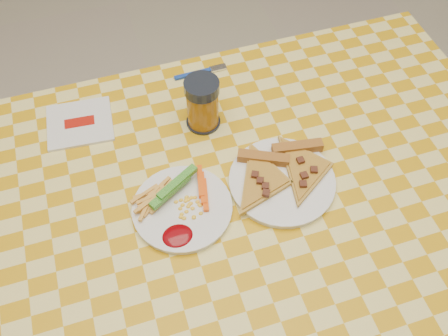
{
  "coord_description": "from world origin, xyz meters",
  "views": [
    {
      "loc": [
        -0.18,
        -0.49,
        1.61
      ],
      "look_at": [
        0.0,
        0.08,
        0.78
      ],
      "focal_mm": 40.0,
      "sensor_mm": 36.0,
      "label": 1
    }
  ],
  "objects_px": {
    "plate_left": "(182,209)",
    "table": "(235,223)",
    "drink_glass": "(202,104)",
    "plate_right": "(282,182)"
  },
  "relations": [
    {
      "from": "plate_left",
      "to": "table",
      "type": "bearing_deg",
      "value": -10.82
    },
    {
      "from": "plate_left",
      "to": "drink_glass",
      "type": "xyz_separation_m",
      "value": [
        0.1,
        0.21,
        0.05
      ]
    },
    {
      "from": "table",
      "to": "drink_glass",
      "type": "bearing_deg",
      "value": 90.11
    },
    {
      "from": "drink_glass",
      "to": "table",
      "type": "bearing_deg",
      "value": -89.89
    },
    {
      "from": "plate_right",
      "to": "drink_glass",
      "type": "xyz_separation_m",
      "value": [
        -0.11,
        0.21,
        0.05
      ]
    },
    {
      "from": "plate_right",
      "to": "drink_glass",
      "type": "height_order",
      "value": "drink_glass"
    },
    {
      "from": "plate_left",
      "to": "plate_right",
      "type": "height_order",
      "value": "same"
    },
    {
      "from": "plate_left",
      "to": "plate_right",
      "type": "relative_size",
      "value": 0.91
    },
    {
      "from": "table",
      "to": "plate_left",
      "type": "distance_m",
      "value": 0.13
    },
    {
      "from": "plate_right",
      "to": "drink_glass",
      "type": "bearing_deg",
      "value": 117.2
    }
  ]
}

